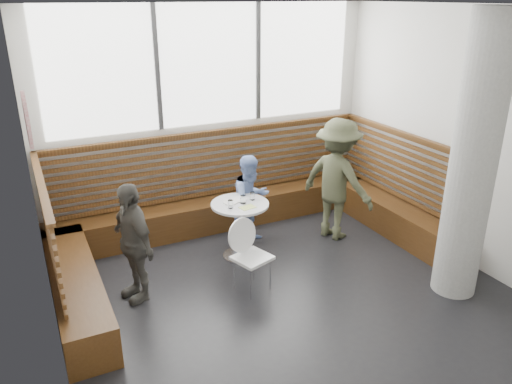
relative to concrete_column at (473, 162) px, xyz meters
name	(u,v)px	position (x,y,z in m)	size (l,w,h in m)	color
room	(298,170)	(-1.85, 0.60, 0.00)	(5.00, 5.00, 3.20)	silver
booth	(232,213)	(-1.85, 2.37, -1.19)	(5.00, 2.50, 1.44)	#3D240F
concrete_column	(473,162)	(0.00, 0.00, 0.00)	(0.50, 0.50, 3.20)	gray
wall_art	(27,120)	(-4.31, 1.00, 0.70)	(0.50, 0.50, 0.03)	white
cafe_table	(240,219)	(-1.96, 1.84, -1.04)	(0.76, 0.76, 0.78)	silver
cafe_chair	(250,249)	(-2.17, 1.11, -1.09)	(0.42, 0.41, 0.87)	white
adult_man	(337,180)	(-0.47, 1.81, -0.73)	(1.13, 0.65, 1.74)	#474B32
child_back	(251,200)	(-1.65, 2.18, -0.96)	(0.62, 0.48, 1.28)	#7994D2
child_left	(133,242)	(-3.44, 1.50, -0.89)	(0.83, 0.34, 1.41)	#494742
plate_near	(230,202)	(-2.07, 1.91, -0.82)	(0.19, 0.19, 0.01)	white
plate_far	(239,200)	(-1.93, 1.94, -0.82)	(0.20, 0.20, 0.01)	white
glass_left	(231,204)	(-2.13, 1.75, -0.77)	(0.07, 0.07, 0.10)	white
glass_mid	(243,199)	(-1.93, 1.82, -0.77)	(0.07, 0.07, 0.11)	white
glass_right	(252,196)	(-1.77, 1.88, -0.77)	(0.07, 0.07, 0.11)	white
menu_card	(248,207)	(-1.93, 1.67, -0.82)	(0.20, 0.14, 0.00)	#A5C64C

